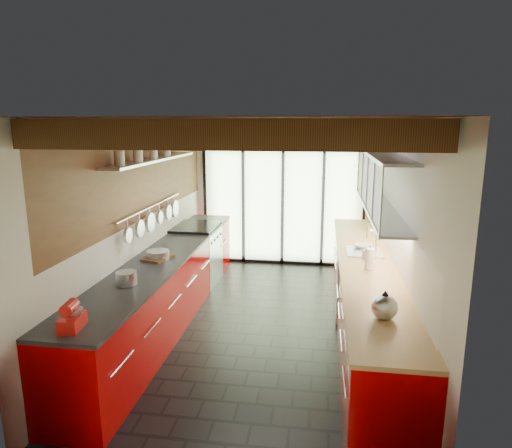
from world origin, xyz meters
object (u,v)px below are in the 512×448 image
at_px(stand_mixer, 72,317).
at_px(kettle, 385,306).
at_px(bowl, 363,246).
at_px(paper_towel, 370,259).
at_px(soap_bottle, 366,253).

bearing_deg(stand_mixer, kettle, 12.63).
distance_m(kettle, bowl, 2.26).
xyz_separation_m(kettle, bowl, (0.00, 2.26, -0.09)).
bearing_deg(paper_towel, bowl, 90.00).
bearing_deg(soap_bottle, kettle, -90.00).
bearing_deg(bowl, kettle, -90.00).
bearing_deg(soap_bottle, stand_mixer, -137.67).
distance_m(stand_mixer, paper_towel, 3.18).
distance_m(stand_mixer, bowl, 3.80).
bearing_deg(kettle, stand_mixer, -167.37).
relative_size(stand_mixer, paper_towel, 0.97).
distance_m(stand_mixer, soap_bottle, 3.44).
distance_m(kettle, paper_towel, 1.35).
xyz_separation_m(paper_towel, soap_bottle, (0.00, 0.40, -0.03)).
relative_size(stand_mixer, kettle, 1.02).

